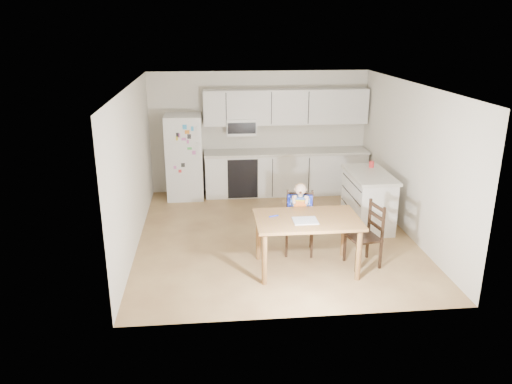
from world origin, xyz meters
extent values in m
cube|color=brown|center=(0.00, 0.00, -0.01)|extent=(4.50, 5.00, 0.01)
cube|color=beige|center=(0.00, 2.50, 1.25)|extent=(4.50, 0.02, 2.50)
cube|color=beige|center=(-2.25, 0.00, 1.25)|extent=(0.02, 5.00, 2.50)
cube|color=beige|center=(2.25, 0.00, 1.25)|extent=(0.02, 5.00, 2.50)
cube|color=white|center=(0.00, 0.00, 2.50)|extent=(4.50, 5.00, 0.01)
cube|color=silver|center=(-1.55, 2.15, 0.85)|extent=(0.72, 0.70, 1.70)
cube|color=silver|center=(0.53, 2.20, 0.43)|extent=(3.34, 0.60, 0.86)
cube|color=beige|center=(0.53, 2.19, 0.89)|extent=(3.37, 0.62, 0.05)
cube|color=black|center=(-0.39, 1.89, 0.43)|extent=(0.60, 0.02, 0.80)
cube|color=silver|center=(0.53, 2.33, 1.80)|extent=(3.34, 0.34, 0.70)
cube|color=silver|center=(-0.39, 2.30, 1.42)|extent=(0.60, 0.38, 0.33)
cube|color=silver|center=(1.69, 0.31, 0.45)|extent=(0.61, 1.23, 0.90)
cube|color=beige|center=(1.69, 0.31, 0.93)|extent=(0.68, 1.29, 0.05)
cylinder|color=red|center=(1.83, 0.68, 1.01)|extent=(0.09, 0.09, 0.11)
cube|color=olive|center=(0.29, -1.25, 0.77)|extent=(1.48, 0.95, 0.04)
cylinder|color=olive|center=(-0.36, -1.64, 0.37)|extent=(0.07, 0.07, 0.75)
cylinder|color=olive|center=(-0.36, -0.86, 0.37)|extent=(0.07, 0.07, 0.75)
cylinder|color=olive|center=(0.95, -1.64, 0.37)|extent=(0.07, 0.07, 0.75)
cylinder|color=olive|center=(0.95, -0.86, 0.37)|extent=(0.07, 0.07, 0.75)
cube|color=#ABABB0|center=(0.24, -1.35, 0.80)|extent=(0.34, 0.29, 0.01)
cylinder|color=#1B2EC6|center=(-0.18, -1.14, 0.80)|extent=(0.12, 0.06, 0.02)
cube|color=black|center=(0.29, -0.68, 0.44)|extent=(0.49, 0.49, 0.03)
cube|color=black|center=(0.07, -0.83, 0.21)|extent=(0.04, 0.04, 0.42)
cube|color=black|center=(0.14, -0.46, 0.21)|extent=(0.04, 0.04, 0.42)
cube|color=black|center=(0.45, -0.90, 0.21)|extent=(0.04, 0.04, 0.42)
cube|color=black|center=(0.51, -0.52, 0.21)|extent=(0.04, 0.04, 0.42)
cube|color=black|center=(0.32, -0.49, 0.70)|extent=(0.42, 0.11, 0.50)
cube|color=#1B2EC6|center=(0.29, -0.68, 0.50)|extent=(0.43, 0.40, 0.10)
cube|color=#1B2EC6|center=(0.32, -0.54, 0.72)|extent=(0.39, 0.12, 0.34)
cube|color=#5780E6|center=(0.29, -0.70, 0.56)|extent=(0.34, 0.30, 0.02)
cube|color=#295EAD|center=(0.29, -0.67, 0.79)|extent=(0.24, 0.18, 0.26)
cube|color=#DC5B11|center=(0.28, -0.73, 0.78)|extent=(0.19, 0.04, 0.20)
sphere|color=beige|center=(0.29, -0.68, 1.03)|extent=(0.20, 0.20, 0.17)
ellipsoid|color=olive|center=(0.29, -0.68, 1.05)|extent=(0.19, 0.19, 0.14)
cube|color=black|center=(1.14, -1.20, 0.43)|extent=(0.50, 0.50, 0.03)
cube|color=black|center=(0.92, -1.05, 0.21)|extent=(0.04, 0.04, 0.42)
cube|color=black|center=(1.29, -0.97, 0.21)|extent=(0.04, 0.04, 0.42)
cube|color=black|center=(0.99, -1.42, 0.21)|extent=(0.04, 0.04, 0.42)
cube|color=black|center=(1.37, -1.35, 0.21)|extent=(0.04, 0.04, 0.42)
cube|color=black|center=(1.33, -1.16, 0.70)|extent=(0.12, 0.42, 0.50)
camera|label=1|loc=(-1.08, -7.68, 3.38)|focal=35.00mm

